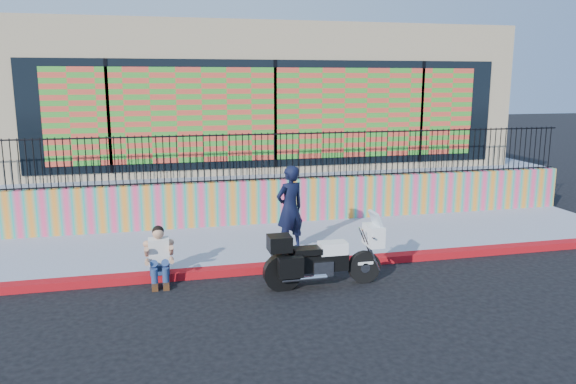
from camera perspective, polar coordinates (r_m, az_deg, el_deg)
name	(u,v)px	position (r m, az deg, el deg)	size (l,w,h in m)	color
ground	(319,267)	(11.50, 3.17, -7.64)	(90.00, 90.00, 0.00)	black
red_curb	(319,264)	(11.48, 3.17, -7.29)	(16.00, 0.30, 0.15)	#A10B0C
sidewalk	(299,241)	(12.99, 1.08, -5.04)	(16.00, 3.00, 0.15)	gray
mural_wall	(283,201)	(14.35, -0.52, -0.89)	(16.00, 0.20, 1.10)	#FF4375
metal_fence	(283,156)	(14.15, -0.53, 3.66)	(15.80, 0.04, 1.20)	black
elevated_platform	(249,172)	(19.28, -3.95, 2.01)	(16.00, 10.00, 1.25)	gray
storefront_building	(249,95)	(18.82, -3.95, 9.81)	(14.00, 8.06, 4.00)	tan
police_motorcycle	(322,257)	(10.31, 3.45, -6.57)	(2.19, 0.72, 1.36)	black
police_officer	(290,208)	(11.86, 0.19, -1.68)	(0.67, 0.44, 1.83)	black
seated_man	(159,261)	(10.70, -12.93, -6.85)	(0.54, 0.71, 1.06)	navy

